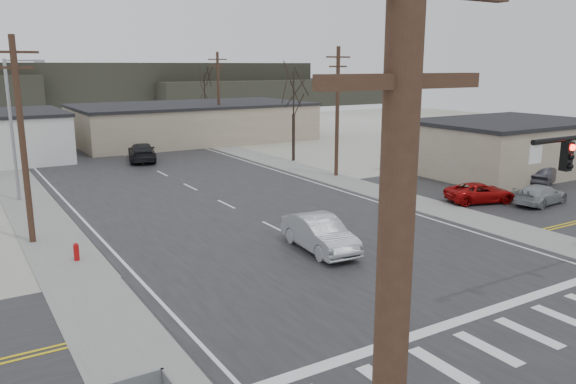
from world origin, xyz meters
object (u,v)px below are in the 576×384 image
(fire_hydrant, at_px, (76,252))
(car_parked_dark_b, at_px, (544,176))
(car_parked_red, at_px, (480,193))
(car_parked_silver, at_px, (541,195))
(sedan_crossing, at_px, (320,233))
(car_far_a, at_px, (142,152))
(car_far_b, at_px, (92,135))
(car_parked_dark_a, at_px, (500,176))

(fire_hydrant, relative_size, car_parked_dark_b, 0.22)
(car_parked_red, relative_size, car_parked_silver, 1.03)
(car_parked_dark_b, distance_m, car_parked_silver, 6.68)
(car_parked_dark_b, bearing_deg, car_parked_silver, 100.73)
(sedan_crossing, height_order, car_far_a, car_far_a)
(car_parked_red, bearing_deg, car_far_b, 37.42)
(sedan_crossing, xyz_separation_m, car_parked_red, (14.18, 2.50, -0.21))
(sedan_crossing, height_order, car_parked_red, sedan_crossing)
(fire_hydrant, xyz_separation_m, car_parked_dark_a, (29.91, 0.95, 0.26))
(fire_hydrant, bearing_deg, sedan_crossing, -23.82)
(fire_hydrant, bearing_deg, car_parked_silver, -9.05)
(fire_hydrant, height_order, car_parked_dark_b, car_parked_dark_b)
(car_far_b, xyz_separation_m, car_parked_dark_a, (19.93, -40.37, -0.08))
(car_far_b, bearing_deg, car_far_a, -106.75)
(car_parked_silver, bearing_deg, car_parked_dark_a, -35.04)
(sedan_crossing, relative_size, car_parked_dark_b, 1.25)
(fire_hydrant, distance_m, car_parked_red, 24.39)
(car_far_a, relative_size, car_parked_dark_b, 1.44)
(car_parked_red, bearing_deg, car_parked_dark_a, -43.39)
(sedan_crossing, height_order, car_parked_dark_a, sedan_crossing)
(sedan_crossing, relative_size, car_far_a, 0.87)
(car_far_a, bearing_deg, car_parked_dark_a, 143.41)
(car_far_a, distance_m, car_parked_dark_b, 33.61)
(sedan_crossing, bearing_deg, car_parked_dark_b, 14.57)
(car_far_b, height_order, car_parked_red, car_far_b)
(fire_hydrant, relative_size, car_parked_red, 0.20)
(car_far_b, xyz_separation_m, car_parked_red, (14.33, -43.28, -0.13))
(sedan_crossing, height_order, car_parked_dark_b, sedan_crossing)
(fire_hydrant, relative_size, car_far_b, 0.20)
(car_parked_dark_b, bearing_deg, car_parked_red, 76.43)
(sedan_crossing, height_order, car_parked_silver, sedan_crossing)
(fire_hydrant, height_order, car_parked_silver, car_parked_silver)
(car_parked_dark_b, bearing_deg, sedan_crossing, 77.20)
(car_far_b, distance_m, car_parked_red, 45.60)
(car_parked_dark_a, xyz_separation_m, car_parked_dark_b, (2.80, -1.62, -0.02))
(sedan_crossing, relative_size, car_parked_red, 1.12)
(car_parked_dark_b, height_order, car_parked_silver, car_parked_dark_b)
(car_far_b, xyz_separation_m, car_parked_dark_b, (22.73, -41.98, -0.10))
(car_far_b, bearing_deg, car_parked_silver, -88.40)
(car_parked_red, distance_m, car_parked_silver, 3.66)
(sedan_crossing, distance_m, car_far_b, 45.79)
(car_parked_dark_a, relative_size, car_parked_dark_b, 1.00)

